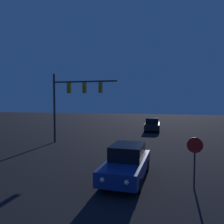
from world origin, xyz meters
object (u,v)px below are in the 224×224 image
car_far (152,125)px  stop_sign (195,154)px  car_near (127,162)px  traffic_signal_mast (72,95)px

car_far → stop_sign: 17.39m
car_far → stop_sign: bearing=-82.4°
car_near → stop_sign: bearing=171.6°
car_near → stop_sign: (2.93, -0.54, 0.70)m
car_near → stop_sign: size_ratio=2.10×
car_near → car_far: (0.23, 16.62, 0.00)m
car_far → traffic_signal_mast: size_ratio=0.75×
stop_sign → car_far: bearing=98.9°
car_near → car_far: 16.62m
car_near → stop_sign: stop_sign is taller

